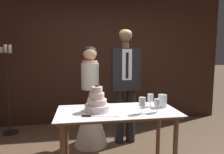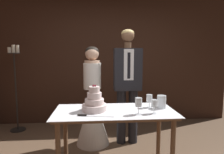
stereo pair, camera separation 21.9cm
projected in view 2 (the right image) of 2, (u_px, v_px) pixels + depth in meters
wall_back at (109, 54)px, 4.27m from camera, size 5.21×0.12×2.94m
cake_table at (115, 119)px, 2.42m from camera, size 1.45×0.69×0.80m
tiered_cake at (94, 102)px, 2.39m from camera, size 0.30×0.30×0.32m
cake_knife at (89, 116)px, 2.19m from camera, size 0.40×0.09×0.02m
wine_glass_near at (154, 104)px, 2.28m from camera, size 0.07×0.07×0.16m
wine_glass_middle at (139, 103)px, 2.24m from camera, size 0.08×0.08×0.19m
wine_glass_far at (149, 99)px, 2.53m from camera, size 0.08×0.08×0.17m
hurricane_candle at (161, 102)px, 2.50m from camera, size 0.11×0.11×0.16m
bride at (93, 109)px, 3.24m from camera, size 0.54×0.54×1.59m
groom at (127, 81)px, 3.23m from camera, size 0.44×0.25×1.86m
candle_stand at (16, 88)px, 3.77m from camera, size 0.28×0.28×1.64m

